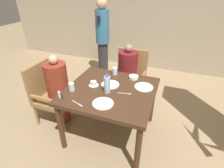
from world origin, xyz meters
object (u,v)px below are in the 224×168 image
chair_left_side (51,92)px  standing_host (103,37)px  water_bottle (107,84)px  teacup_with_saucer (94,84)px  glass_tall_mid (115,71)px  plate_main_right (110,84)px  glass_tall_near (72,87)px  plate_main_left (103,103)px  diner_in_left_chair (58,90)px  plate_dessert_center (144,87)px  chair_far_side (129,76)px  diner_in_far_chair (127,75)px  bowl_small (134,77)px

chair_left_side → standing_host: size_ratio=0.55×
standing_host → water_bottle: (0.83, -1.78, -0.04)m
teacup_with_saucer → glass_tall_mid: glass_tall_mid is taller
chair_left_side → glass_tall_mid: chair_left_side is taller
glass_tall_mid → plate_main_right: bearing=-81.2°
water_bottle → glass_tall_near: (-0.44, -0.12, -0.06)m
plate_main_right → glass_tall_mid: 0.33m
chair_left_side → standing_host: standing_host is taller
plate_main_left → plate_main_right: bearing=100.1°
diner_in_left_chair → plate_main_right: diner_in_left_chair is taller
plate_dessert_center → water_bottle: 0.51m
diner_in_left_chair → plate_main_right: bearing=7.5°
diner_in_left_chair → plate_dessert_center: 1.27m
chair_far_side → teacup_with_saucer: chair_far_side is taller
diner_in_left_chair → diner_in_far_chair: (0.84, 0.81, 0.00)m
diner_in_left_chair → plate_dessert_center: diner_in_left_chair is taller
plate_main_right → glass_tall_mid: size_ratio=2.30×
plate_main_left → glass_tall_near: 0.50m
chair_far_side → standing_host: standing_host is taller
teacup_with_saucer → plate_main_right: bearing=24.2°
diner_in_far_chair → chair_far_side: bearing=90.0°
chair_left_side → diner_in_far_chair: bearing=39.2°
chair_far_side → glass_tall_near: bearing=-111.4°
standing_host → diner_in_left_chair: bearing=-90.0°
chair_far_side → bowl_small: (0.21, -0.57, 0.29)m
diner_in_far_chair → plate_dessert_center: bearing=-57.1°
chair_far_side → diner_in_far_chair: diner_in_far_chair is taller
chair_left_side → glass_tall_near: (0.54, -0.20, 0.32)m
standing_host → teacup_with_saucer: standing_host is taller
plate_main_left → plate_dessert_center: bearing=55.2°
water_bottle → plate_main_right: bearing=99.2°
plate_main_right → teacup_with_saucer: bearing=-155.8°
chair_far_side → glass_tall_near: size_ratio=8.95×
teacup_with_saucer → plate_dessert_center: bearing=16.1°
plate_dessert_center → bowl_small: size_ratio=1.81×
chair_far_side → glass_tall_near: (-0.45, -1.16, 0.32)m
glass_tall_near → plate_dessert_center: bearing=25.2°
diner_in_far_chair → plate_main_right: diner_in_far_chair is taller
chair_far_side → water_bottle: water_bottle is taller
plate_main_left → plate_main_right: size_ratio=1.00×
diner_in_left_chair → standing_host: standing_host is taller
diner_in_far_chair → plate_main_right: bearing=-93.6°
chair_far_side → plate_dessert_center: chair_far_side is taller
plate_main_left → plate_dessert_center: same height
diner_in_far_chair → chair_left_side: bearing=-140.8°
glass_tall_mid → diner_in_left_chair: bearing=-150.3°
standing_host → plate_dessert_center: size_ratio=7.05×
standing_host → glass_tall_mid: 1.48m
bowl_small → standing_host: bearing=128.5°
chair_left_side → chair_far_side: same height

